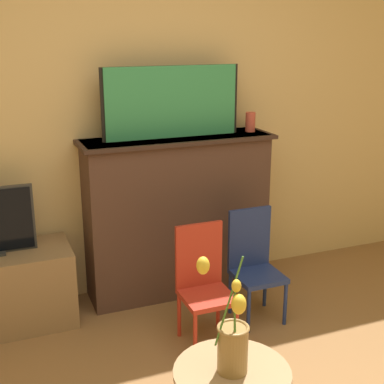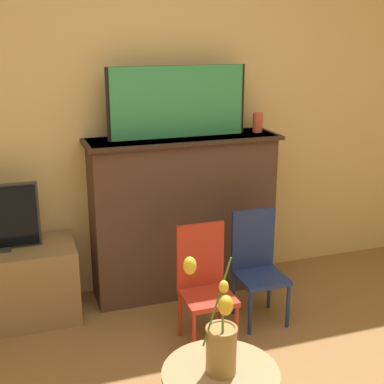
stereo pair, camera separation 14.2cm
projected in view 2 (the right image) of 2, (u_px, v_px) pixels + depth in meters
wall_back at (136, 98)px, 3.57m from camera, size 8.00×0.06×2.70m
fireplace_mantel at (183, 214)px, 3.70m from camera, size 1.31×0.38×1.11m
painting at (178, 102)px, 3.47m from camera, size 0.93×0.03×0.46m
mantel_candle at (258, 122)px, 3.69m from camera, size 0.07×0.07×0.13m
chair_red at (204, 280)px, 3.13m from camera, size 0.29×0.29×0.71m
chair_blue at (257, 262)px, 3.38m from camera, size 0.29×0.29×0.71m
vase_tulips at (220, 341)px, 2.11m from camera, size 0.22×0.16×0.52m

